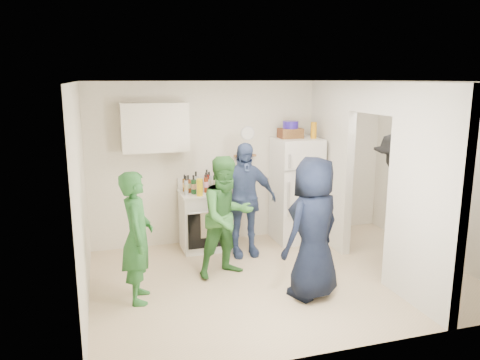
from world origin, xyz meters
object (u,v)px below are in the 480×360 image
at_px(blue_bowl, 291,125).
at_px(wicker_basket, 290,133).
at_px(person_denim, 243,200).
at_px(person_nook, 397,199).
at_px(fridge, 296,190).
at_px(person_navy, 313,228).
at_px(yellow_cup_stack_top, 314,130).
at_px(person_green_left, 137,237).
at_px(person_green_center, 227,217).
at_px(stove, 205,220).

bearing_deg(blue_bowl, wicker_basket, 0.00).
height_order(person_denim, person_nook, person_nook).
xyz_separation_m(fridge, blue_bowl, (-0.10, 0.05, 1.02)).
height_order(person_navy, person_nook, person_nook).
height_order(yellow_cup_stack_top, person_green_left, yellow_cup_stack_top).
height_order(wicker_basket, yellow_cup_stack_top, yellow_cup_stack_top).
distance_m(blue_bowl, person_nook, 1.92).
relative_size(fridge, person_green_left, 1.07).
bearing_deg(blue_bowl, person_nook, -52.45).
bearing_deg(person_nook, fridge, -111.95).
bearing_deg(person_green_center, person_denim, 40.80).
bearing_deg(stove, person_green_center, -86.72).
distance_m(stove, person_green_left, 1.85).
bearing_deg(yellow_cup_stack_top, stove, 175.59).
distance_m(stove, blue_bowl, 1.95).
height_order(person_green_center, person_denim, person_denim).
distance_m(yellow_cup_stack_top, person_nook, 1.62).
relative_size(stove, person_green_left, 0.58).
xyz_separation_m(person_green_left, person_navy, (1.97, -0.48, 0.07)).
bearing_deg(wicker_basket, blue_bowl, 0.00).
xyz_separation_m(wicker_basket, person_green_left, (-2.47, -1.46, -0.94)).
bearing_deg(person_navy, person_denim, -100.35).
bearing_deg(stove, wicker_basket, 0.84).
relative_size(stove, yellow_cup_stack_top, 3.53).
relative_size(fridge, person_navy, 0.97).
relative_size(person_green_left, person_navy, 0.91).
bearing_deg(person_green_center, fridge, 20.26).
relative_size(blue_bowl, person_green_left, 0.16).
distance_m(stove, fridge, 1.51).
bearing_deg(blue_bowl, person_green_center, -140.89).
distance_m(fridge, wicker_basket, 0.90).
height_order(stove, person_nook, person_nook).
relative_size(wicker_basket, person_navy, 0.21).
bearing_deg(person_green_left, yellow_cup_stack_top, -57.61).
xyz_separation_m(yellow_cup_stack_top, person_nook, (0.71, -1.19, -0.84)).
bearing_deg(blue_bowl, yellow_cup_stack_top, -25.11).
xyz_separation_m(stove, person_green_left, (-1.11, -1.44, 0.33)).
bearing_deg(person_navy, fridge, -132.50).
xyz_separation_m(stove, person_nook, (2.39, -1.32, 0.48)).
height_order(stove, person_denim, person_denim).
bearing_deg(person_nook, person_denim, -82.81).
bearing_deg(yellow_cup_stack_top, blue_bowl, 154.89).
bearing_deg(fridge, person_navy, -107.73).
bearing_deg(fridge, blue_bowl, 153.43).
distance_m(person_denim, person_nook, 2.12).
height_order(person_green_left, person_navy, person_navy).
height_order(fridge, person_denim, person_denim).
height_order(blue_bowl, person_nook, blue_bowl).
height_order(person_green_center, person_nook, person_nook).
bearing_deg(person_green_left, stove, -30.32).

